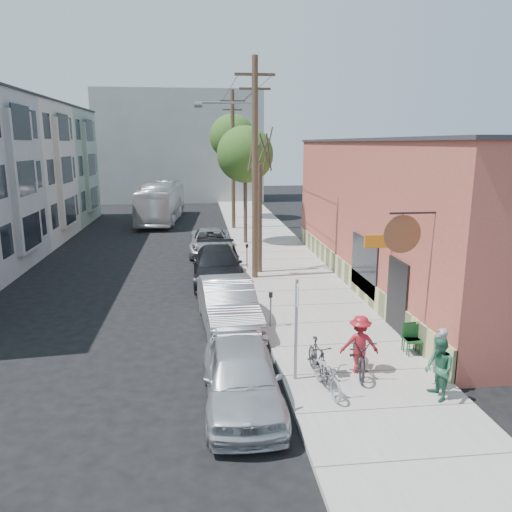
{
  "coord_description": "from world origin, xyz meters",
  "views": [
    {
      "loc": [
        -0.14,
        -16.5,
        6.42
      ],
      "look_at": [
        2.34,
        5.0,
        1.5
      ],
      "focal_mm": 35.0,
      "sensor_mm": 36.0,
      "label": 1
    }
  ],
  "objects": [
    {
      "name": "cyclist_bike",
      "position": [
        4.19,
        -3.99,
        0.71
      ],
      "size": [
        1.12,
        2.22,
        1.11
      ],
      "primitive_type": "imported",
      "rotation": [
        0.0,
        0.0,
        -0.19
      ],
      "color": "black",
      "rests_on": "sidewalk"
    },
    {
      "name": "tree_leafy_mid",
      "position": [
        2.8,
        14.89,
        5.71
      ],
      "size": [
        3.51,
        3.51,
        7.33
      ],
      "color": "#44392C",
      "rests_on": "sidewalk"
    },
    {
      "name": "cyclist",
      "position": [
        4.19,
        -3.99,
        0.98
      ],
      "size": [
        1.14,
        0.76,
        1.65
      ],
      "primitive_type": "imported",
      "rotation": [
        0.0,
        0.0,
        3.0
      ],
      "color": "maroon",
      "rests_on": "sidewalk"
    },
    {
      "name": "sidewalk",
      "position": [
        4.25,
        11.0,
        0.07
      ],
      "size": [
        4.5,
        58.0,
        0.15
      ],
      "primitive_type": "cube",
      "color": "#AAA59D",
      "rests_on": "ground"
    },
    {
      "name": "patio_chair_b",
      "position": [
        6.2,
        -2.86,
        0.59
      ],
      "size": [
        0.55,
        0.55,
        0.88
      ],
      "primitive_type": null,
      "rotation": [
        0.0,
        0.0,
        0.11
      ],
      "color": "#103B19",
      "rests_on": "sidewalk"
    },
    {
      "name": "sign_post",
      "position": [
        2.35,
        -4.21,
        1.83
      ],
      "size": [
        0.07,
        0.45,
        2.8
      ],
      "color": "slate",
      "rests_on": "sidewalk"
    },
    {
      "name": "ground",
      "position": [
        0.0,
        0.0,
        0.0
      ],
      "size": [
        120.0,
        120.0,
        0.0
      ],
      "primitive_type": "plane",
      "color": "black"
    },
    {
      "name": "utility_pole_far",
      "position": [
        2.45,
        20.72,
        5.34
      ],
      "size": [
        1.8,
        0.28,
        10.0
      ],
      "color": "#503A28",
      "rests_on": "sidewalk"
    },
    {
      "name": "end_cap_building",
      "position": [
        -2.0,
        42.0,
        6.0
      ],
      "size": [
        18.0,
        8.0,
        12.0
      ],
      "primitive_type": "cube",
      "color": "#A0A09B",
      "rests_on": "ground"
    },
    {
      "name": "tree_bare",
      "position": [
        2.8,
        7.41,
        2.8
      ],
      "size": [
        0.24,
        0.24,
        5.3
      ],
      "color": "#44392C",
      "rests_on": "sidewalk"
    },
    {
      "name": "utility_pole_near",
      "position": [
        2.39,
        6.4,
        5.41
      ],
      "size": [
        3.57,
        0.28,
        10.0
      ],
      "color": "#503A28",
      "rests_on": "sidewalk"
    },
    {
      "name": "parked_bike_b",
      "position": [
        3.04,
        -4.97,
        0.62
      ],
      "size": [
        0.85,
        1.85,
        0.94
      ],
      "primitive_type": "imported",
      "rotation": [
        0.0,
        0.0,
        0.13
      ],
      "color": "gray",
      "rests_on": "sidewalk"
    },
    {
      "name": "car_0",
      "position": [
        0.8,
        -5.21,
        0.8
      ],
      "size": [
        1.9,
        4.68,
        1.59
      ],
      "primitive_type": "imported",
      "rotation": [
        0.0,
        0.0,
        -0.0
      ],
      "color": "#B8BAC0",
      "rests_on": "ground"
    },
    {
      "name": "parked_bike_a",
      "position": [
        2.98,
        -4.16,
        0.67
      ],
      "size": [
        0.59,
        1.76,
        1.04
      ],
      "primitive_type": "imported",
      "rotation": [
        0.0,
        0.0,
        0.06
      ],
      "color": "black",
      "rests_on": "sidewalk"
    },
    {
      "name": "car_1",
      "position": [
        0.8,
        0.36,
        0.84
      ],
      "size": [
        2.21,
        5.25,
        1.68
      ],
      "primitive_type": "imported",
      "rotation": [
        0.0,
        0.0,
        0.09
      ],
      "color": "#95979C",
      "rests_on": "ground"
    },
    {
      "name": "patron_green",
      "position": [
        5.67,
        -5.68,
        0.96
      ],
      "size": [
        0.63,
        0.8,
        1.61
      ],
      "primitive_type": "imported",
      "rotation": [
        0.0,
        0.0,
        -1.55
      ],
      "color": "#276245",
      "rests_on": "sidewalk"
    },
    {
      "name": "car_3",
      "position": [
        0.49,
        12.39,
        0.73
      ],
      "size": [
        2.5,
        5.29,
        1.46
      ],
      "primitive_type": "imported",
      "rotation": [
        0.0,
        0.0,
        -0.01
      ],
      "color": "#9A9DA1",
      "rests_on": "ground"
    },
    {
      "name": "parking_meter_near",
      "position": [
        2.25,
        -0.2,
        0.98
      ],
      "size": [
        0.14,
        0.14,
        1.24
      ],
      "color": "slate",
      "rests_on": "sidewalk"
    },
    {
      "name": "tree_leafy_far",
      "position": [
        2.8,
        26.12,
        6.87
      ],
      "size": [
        3.79,
        3.79,
        8.64
      ],
      "color": "#44392C",
      "rests_on": "sidewalk"
    },
    {
      "name": "cafe_building",
      "position": [
        8.99,
        4.99,
        3.3
      ],
      "size": [
        6.6,
        20.2,
        6.61
      ],
      "color": "#AA4D3F",
      "rests_on": "ground"
    },
    {
      "name": "parking_meter_far",
      "position": [
        2.25,
        8.26,
        0.98
      ],
      "size": [
        0.14,
        0.14,
        1.24
      ],
      "color": "slate",
      "rests_on": "sidewalk"
    },
    {
      "name": "patron_grey",
      "position": [
        5.95,
        -5.1,
        0.96
      ],
      "size": [
        0.56,
        0.69,
        1.63
      ],
      "primitive_type": "imported",
      "rotation": [
        0.0,
        0.0,
        -1.9
      ],
      "color": "gray",
      "rests_on": "sidewalk"
    },
    {
      "name": "car_2",
      "position": [
        0.66,
        6.19,
        0.81
      ],
      "size": [
        2.26,
        5.56,
        1.61
      ],
      "primitive_type": "imported",
      "rotation": [
        0.0,
        0.0,
        0.0
      ],
      "color": "black",
      "rests_on": "ground"
    },
    {
      "name": "patio_chair_a",
      "position": [
        6.2,
        -3.0,
        0.59
      ],
      "size": [
        0.56,
        0.56,
        0.88
      ],
      "primitive_type": null,
      "rotation": [
        0.0,
        0.0,
        -0.12
      ],
      "color": "#103B19",
      "rests_on": "sidewalk"
    },
    {
      "name": "bus",
      "position": [
        -3.22,
        25.67,
        1.59
      ],
      "size": [
        3.43,
        11.54,
        3.17
      ],
      "primitive_type": "imported",
      "rotation": [
        0.0,
        0.0,
        -0.07
      ],
      "color": "silver",
      "rests_on": "ground"
    }
  ]
}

